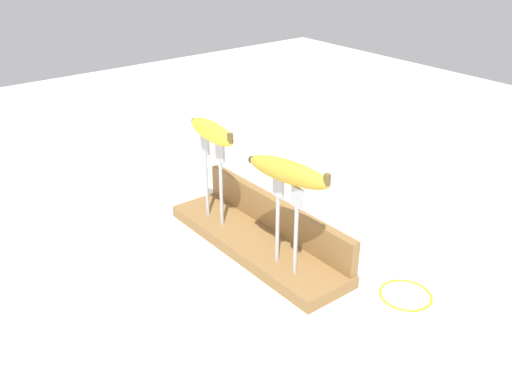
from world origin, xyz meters
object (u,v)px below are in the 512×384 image
Objects in this scene: banana_raised_left at (212,131)px; wire_coil at (406,294)px; fork_stand_right at (287,217)px; banana_chunk_near at (288,171)px; fork_fallen_near at (392,358)px; fork_stand_left at (213,173)px; banana_raised_right at (288,172)px.

wire_coil is (0.39, 0.13, -0.22)m from banana_raised_left.
banana_raised_left reaches higher than fork_stand_right.
fork_stand_right is 0.25m from wire_coil.
banana_chunk_near is (-0.10, 0.29, -0.20)m from banana_raised_left.
fork_fallen_near is (0.48, -0.01, -0.21)m from banana_raised_left.
fork_fallen_near reaches higher than wire_coil.
fork_stand_left is 0.50m from fork_fallen_near.
banana_raised_left is (-0.00, 0.00, 0.09)m from fork_stand_left.
banana_raised_left reaches higher than wire_coil.
banana_chunk_near reaches higher than fork_fallen_near.
banana_raised_left is at bearing 179.99° from banana_raised_right.
banana_raised_right reaches higher than banana_chunk_near.
banana_raised_left is at bearing 174.42° from fork_stand_left.
fork_stand_right is at bearing -41.74° from banana_chunk_near.
fork_stand_right is 0.28m from fork_fallen_near.
banana_raised_right is 0.48m from banana_chunk_near.
banana_raised_left reaches higher than banana_raised_right.
banana_raised_right is 1.84× the size of wire_coil.
wire_coil is (-0.09, 0.14, -0.00)m from fork_fallen_near.
wire_coil is at bearing 18.24° from banana_raised_left.
fork_stand_left is at bearing -161.75° from wire_coil.
banana_raised_right is at bearing -142.60° from wire_coil.
fork_stand_right is at bearing -0.00° from fork_stand_left.
wire_coil is at bearing 37.40° from banana_raised_right.
fork_stand_right reaches higher than fork_fallen_near.
fork_stand_left is at bearing 180.00° from banana_raised_right.
wire_coil is (0.17, 0.13, -0.12)m from fork_stand_right.
wire_coil is (0.50, -0.16, -0.02)m from banana_chunk_near.
banana_raised_left is 0.37m from banana_chunk_near.
banana_chunk_near is (-0.33, 0.29, -0.11)m from fork_stand_right.
fork_stand_left reaches higher than fork_fallen_near.
banana_chunk_near is at bearing 162.01° from wire_coil.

